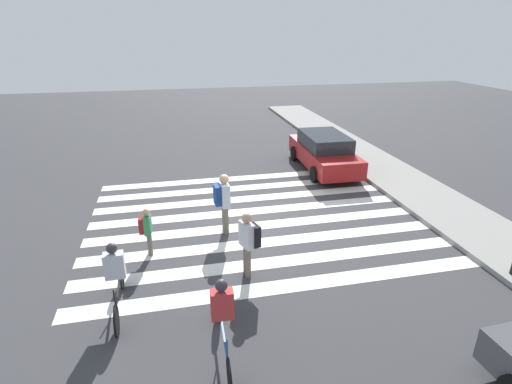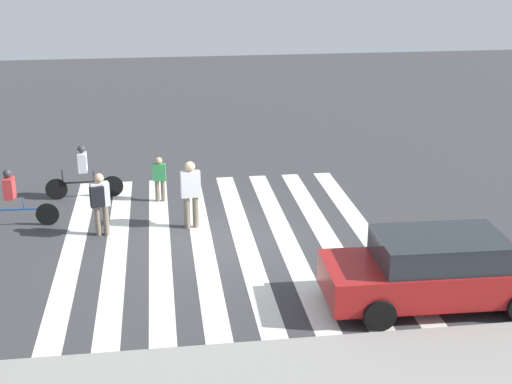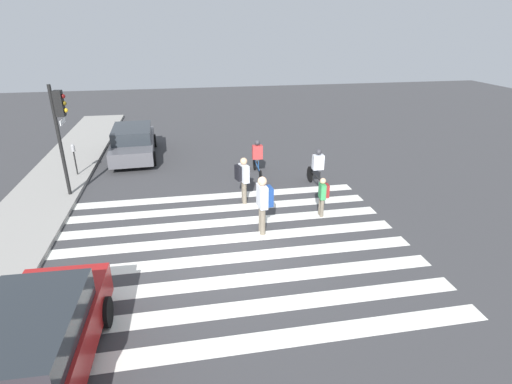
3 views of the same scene
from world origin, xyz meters
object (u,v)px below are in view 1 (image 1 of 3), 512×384
object	(u,v)px
pedestrian_child_with_backpack	(223,199)
cyclist_mid_street	(116,274)
pedestrian_adult_blue_shirt	(248,240)
pedestrian_adult_tall_backpack	(147,228)
cyclist_near_curb	(222,314)
car_parked_far_curb	(324,152)

from	to	relation	value
pedestrian_child_with_backpack	cyclist_mid_street	distance (m)	3.96
pedestrian_child_with_backpack	pedestrian_adult_blue_shirt	size ratio (longest dim) A/B	1.09
pedestrian_adult_tall_backpack	cyclist_near_curb	world-z (taller)	cyclist_near_curb
pedestrian_child_with_backpack	pedestrian_adult_blue_shirt	world-z (taller)	pedestrian_child_with_backpack
cyclist_mid_street	car_parked_far_curb	size ratio (longest dim) A/B	0.47
cyclist_mid_street	cyclist_near_curb	distance (m)	2.58
cyclist_near_curb	pedestrian_adult_blue_shirt	bearing A→B (deg)	159.92
pedestrian_child_with_backpack	cyclist_near_curb	size ratio (longest dim) A/B	0.75
pedestrian_child_with_backpack	pedestrian_adult_blue_shirt	xyz separation A→B (m)	(2.28, 0.27, -0.09)
car_parked_far_curb	cyclist_mid_street	bearing A→B (deg)	-42.92
pedestrian_child_with_backpack	cyclist_near_curb	world-z (taller)	pedestrian_child_with_backpack
pedestrian_adult_tall_backpack	pedestrian_adult_blue_shirt	size ratio (longest dim) A/B	0.80
pedestrian_child_with_backpack	pedestrian_adult_blue_shirt	bearing A→B (deg)	1.64
pedestrian_adult_tall_backpack	cyclist_mid_street	xyz separation A→B (m)	(2.16, -0.54, 0.09)
pedestrian_adult_tall_backpack	cyclist_near_curb	bearing A→B (deg)	25.11
pedestrian_child_with_backpack	pedestrian_adult_tall_backpack	size ratio (longest dim) A/B	1.37
pedestrian_adult_tall_backpack	cyclist_mid_street	bearing A→B (deg)	-9.35
pedestrian_adult_tall_backpack	cyclist_mid_street	distance (m)	2.23
pedestrian_child_with_backpack	car_parked_far_curb	bearing A→B (deg)	128.92
pedestrian_adult_blue_shirt	cyclist_mid_street	distance (m)	2.99
pedestrian_adult_blue_shirt	cyclist_mid_street	bearing A→B (deg)	85.07
pedestrian_child_with_backpack	cyclist_near_curb	distance (m)	4.67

